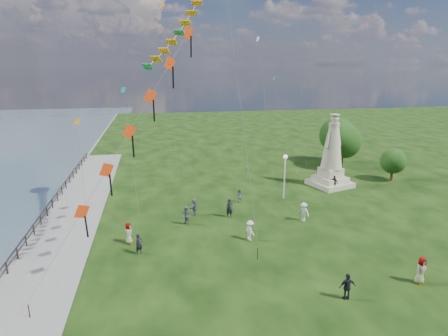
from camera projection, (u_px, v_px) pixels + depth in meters
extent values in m
cube|color=slate|center=(32.00, 238.00, 30.41)|extent=(0.30, 160.00, 0.60)
cube|color=slate|center=(59.00, 244.00, 28.90)|extent=(5.00, 60.00, 0.10)
cylinder|color=black|center=(7.00, 269.00, 24.58)|extent=(0.11, 0.11, 1.00)
cylinder|color=black|center=(17.00, 254.00, 26.47)|extent=(0.11, 0.11, 1.00)
cylinder|color=black|center=(26.00, 241.00, 28.37)|extent=(0.11, 0.11, 1.00)
cylinder|color=black|center=(34.00, 230.00, 30.26)|extent=(0.11, 0.11, 1.00)
cylinder|color=black|center=(41.00, 221.00, 32.16)|extent=(0.11, 0.11, 1.00)
cylinder|color=black|center=(47.00, 212.00, 34.05)|extent=(0.11, 0.11, 1.00)
cylinder|color=black|center=(52.00, 204.00, 35.94)|extent=(0.11, 0.11, 1.00)
cylinder|color=black|center=(57.00, 197.00, 37.84)|extent=(0.11, 0.11, 1.00)
cylinder|color=black|center=(62.00, 191.00, 39.73)|extent=(0.11, 0.11, 1.00)
cylinder|color=black|center=(66.00, 185.00, 41.63)|extent=(0.11, 0.11, 1.00)
cylinder|color=black|center=(70.00, 180.00, 43.52)|extent=(0.11, 0.11, 1.00)
cylinder|color=black|center=(73.00, 175.00, 45.42)|extent=(0.11, 0.11, 1.00)
cylinder|color=black|center=(76.00, 171.00, 47.31)|extent=(0.11, 0.11, 1.00)
cylinder|color=black|center=(79.00, 167.00, 49.21)|extent=(0.11, 0.11, 1.00)
cylinder|color=black|center=(82.00, 163.00, 51.10)|extent=(0.11, 0.11, 1.00)
cylinder|color=black|center=(84.00, 159.00, 53.00)|extent=(0.11, 0.11, 1.00)
cylinder|color=black|center=(87.00, 156.00, 54.89)|extent=(0.11, 0.11, 1.00)
cube|color=black|center=(33.00, 225.00, 30.13)|extent=(0.06, 52.00, 0.06)
cube|color=black|center=(34.00, 230.00, 30.25)|extent=(0.06, 52.00, 0.06)
cube|color=#B5AC89|center=(330.00, 183.00, 42.98)|extent=(5.05, 5.05, 0.58)
cube|color=#B5AC89|center=(330.00, 178.00, 42.83)|extent=(3.85, 3.85, 0.58)
cube|color=#B5AC89|center=(331.00, 172.00, 42.62)|extent=(2.65, 2.65, 0.96)
cylinder|color=#B5AC89|center=(334.00, 124.00, 41.17)|extent=(1.44, 1.44, 0.38)
sphere|color=#B5AC89|center=(335.00, 119.00, 41.01)|extent=(0.88, 0.88, 0.88)
cylinder|color=#B5AC89|center=(335.00, 115.00, 40.88)|extent=(1.06, 1.06, 0.10)
cylinder|color=silver|center=(284.00, 179.00, 38.27)|extent=(0.13, 0.13, 4.34)
sphere|color=white|center=(285.00, 157.00, 37.66)|extent=(0.43, 0.43, 0.43)
cylinder|color=#382314|center=(342.00, 160.00, 49.90)|extent=(0.36, 0.36, 2.31)
sphere|color=black|center=(344.00, 141.00, 49.21)|extent=(4.61, 4.61, 4.61)
cylinder|color=#382314|center=(392.00, 174.00, 44.81)|extent=(0.36, 0.36, 1.49)
sphere|color=black|center=(393.00, 161.00, 44.36)|extent=(2.97, 2.97, 2.97)
cylinder|color=#382314|center=(335.00, 154.00, 52.86)|extent=(0.36, 0.36, 2.44)
sphere|color=black|center=(337.00, 135.00, 52.13)|extent=(4.89, 4.89, 4.89)
imported|color=black|center=(139.00, 244.00, 27.31)|extent=(0.69, 0.63, 1.58)
imported|color=#595960|center=(186.00, 216.00, 32.26)|extent=(0.91, 0.95, 1.68)
imported|color=silver|center=(250.00, 230.00, 29.52)|extent=(0.89, 1.18, 1.64)
imported|color=black|center=(347.00, 287.00, 21.99)|extent=(1.01, 0.56, 1.67)
imported|color=#595960|center=(421.00, 271.00, 23.60)|extent=(0.98, 0.75, 1.79)
imported|color=black|center=(230.00, 208.00, 33.89)|extent=(0.65, 0.43, 1.76)
imported|color=#595960|center=(239.00, 196.00, 37.62)|extent=(0.74, 0.49, 1.44)
imported|color=silver|center=(304.00, 212.00, 33.10)|extent=(1.14, 1.23, 1.72)
imported|color=black|center=(334.00, 183.00, 41.30)|extent=(0.99, 1.10, 1.68)
imported|color=#595960|center=(129.00, 233.00, 28.91)|extent=(0.73, 0.94, 1.70)
imported|color=#595960|center=(194.00, 207.00, 34.47)|extent=(1.26, 1.62, 1.61)
cylinder|color=black|center=(29.00, 312.00, 20.35)|extent=(0.06, 0.06, 0.90)
cube|color=red|center=(82.00, 212.00, 22.00)|extent=(0.87, 0.64, 1.03)
cube|color=black|center=(87.00, 227.00, 22.19)|extent=(0.10, 0.28, 1.48)
cube|color=red|center=(107.00, 170.00, 22.92)|extent=(0.87, 0.64, 1.03)
cube|color=black|center=(111.00, 185.00, 23.11)|extent=(0.10, 0.28, 1.48)
cube|color=red|center=(129.00, 132.00, 23.84)|extent=(0.87, 0.64, 1.03)
cube|color=black|center=(133.00, 147.00, 24.03)|extent=(0.10, 0.28, 1.48)
cube|color=red|center=(150.00, 96.00, 24.76)|extent=(0.87, 0.64, 1.03)
cube|color=black|center=(154.00, 111.00, 24.95)|extent=(0.10, 0.28, 1.48)
cube|color=red|center=(170.00, 63.00, 25.68)|extent=(0.87, 0.64, 1.03)
cube|color=black|center=(173.00, 78.00, 25.87)|extent=(0.10, 0.28, 1.48)
cube|color=red|center=(188.00, 33.00, 26.60)|extent=(0.87, 0.64, 1.03)
cube|color=black|center=(191.00, 47.00, 26.79)|extent=(0.10, 0.28, 1.48)
cylinder|color=black|center=(258.00, 254.00, 26.63)|extent=(0.06, 0.06, 0.90)
cube|color=orange|center=(197.00, 3.00, 21.56)|extent=(0.70, 0.68, 0.21)
cube|color=orange|center=(191.00, 13.00, 21.14)|extent=(0.69, 0.69, 0.23)
cube|color=#FEA410|center=(185.00, 23.00, 20.72)|extent=(0.68, 0.69, 0.25)
cube|color=#1B9247|center=(179.00, 33.00, 20.29)|extent=(0.67, 0.69, 0.26)
cube|color=orange|center=(172.00, 42.00, 19.85)|extent=(0.65, 0.69, 0.28)
cube|color=orange|center=(164.00, 51.00, 19.40)|extent=(0.64, 0.68, 0.29)
cube|color=#FEA410|center=(156.00, 59.00, 18.94)|extent=(0.62, 0.67, 0.30)
cube|color=#1B9247|center=(148.00, 67.00, 18.48)|extent=(0.60, 0.66, 0.31)
cube|color=teal|center=(123.00, 90.00, 36.38)|extent=(0.51, 0.39, 0.57)
cylinder|color=#595959|center=(131.00, 150.00, 35.57)|extent=(1.02, 5.02, 11.04)
cube|color=silver|center=(258.00, 39.00, 41.74)|extent=(0.51, 0.39, 0.57)
cylinder|color=#595959|center=(266.00, 114.00, 41.62)|extent=(1.02, 5.02, 16.17)
cylinder|color=#595959|center=(301.00, 81.00, 45.52)|extent=(1.02, 5.02, 22.88)
cube|color=orange|center=(162.00, 6.00, 44.26)|extent=(0.51, 0.39, 0.57)
cylinder|color=#595959|center=(170.00, 94.00, 44.66)|extent=(1.02, 5.02, 20.12)
cube|color=#1B9247|center=(274.00, 79.00, 49.97)|extent=(0.51, 0.39, 0.57)
cylinder|color=#595959|center=(282.00, 125.00, 49.23)|extent=(1.02, 5.02, 11.59)
cube|color=#FEA410|center=(77.00, 122.00, 35.38)|extent=(0.51, 0.39, 0.57)
cylinder|color=#595959|center=(82.00, 170.00, 34.19)|extent=(1.02, 5.01, 8.19)
cylinder|color=#595959|center=(241.00, 48.00, 42.26)|extent=(1.02, 5.02, 30.38)
cube|color=teal|center=(355.00, 21.00, 42.79)|extent=(0.51, 0.39, 0.57)
cylinder|color=#595959|center=(363.00, 103.00, 42.94)|extent=(1.02, 5.02, 18.25)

